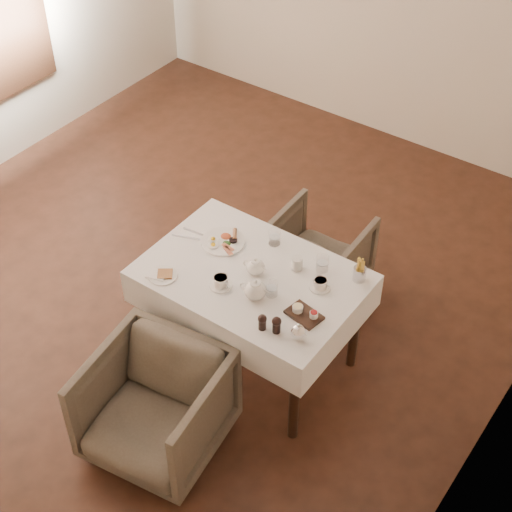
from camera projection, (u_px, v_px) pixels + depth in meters
The scene contains 20 objects.
table at pixel (252, 288), 4.67m from camera, with size 1.28×0.88×0.75m.
armchair_near at pixel (156, 407), 4.39m from camera, with size 0.71×0.73×0.67m, color #4F463A.
armchair_far at pixel (317, 255), 5.42m from camera, with size 0.62×0.64×0.58m, color #4F463A.
breakfast_plate at pixel (224, 241), 4.80m from camera, with size 0.27×0.27×0.03m.
side_plate at pixel (161, 275), 4.58m from camera, with size 0.18×0.17×0.02m.
teapot_centre at pixel (256, 266), 4.56m from camera, with size 0.15×0.11×0.12m, color white, non-canonical shape.
teapot_front at pixel (255, 289), 4.40m from camera, with size 0.17×0.13×0.14m, color white, non-canonical shape.
creamer at pixel (297, 263), 4.61m from camera, with size 0.07×0.07×0.08m, color white.
teacup_near at pixel (221, 282), 4.50m from camera, with size 0.14×0.14×0.07m.
teacup_far at pixel (320, 284), 4.49m from camera, with size 0.13×0.13×0.06m.
glass_left at pixel (275, 237), 4.77m from camera, with size 0.07×0.07×0.10m, color silver.
glass_mid at pixel (272, 288), 4.43m from camera, with size 0.07×0.07×0.10m, color silver.
glass_right at pixel (322, 263), 4.59m from camera, with size 0.07×0.07×0.10m, color silver.
condiment_board at pixel (304, 314), 4.33m from camera, with size 0.22×0.16×0.05m.
pepper_mill_left at pixel (262, 322), 4.24m from camera, with size 0.05×0.05×0.10m, color black, non-canonical shape.
pepper_mill_right at pixel (277, 325), 4.22m from camera, with size 0.05×0.05×0.11m, color black, non-canonical shape.
silver_pot at pixel (298, 331), 4.18m from camera, with size 0.10×0.08×0.11m, color white, non-canonical shape.
fries_cup at pixel (360, 271), 4.51m from camera, with size 0.08×0.08×0.16m.
cutlery_fork at pixel (197, 233), 4.87m from camera, with size 0.02×0.20×0.00m, color silver.
cutlery_knife at pixel (186, 237), 4.84m from camera, with size 0.01×0.18×0.00m, color silver.
Camera 1 is at (2.77, -3.11, 3.89)m, focal length 55.00 mm.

